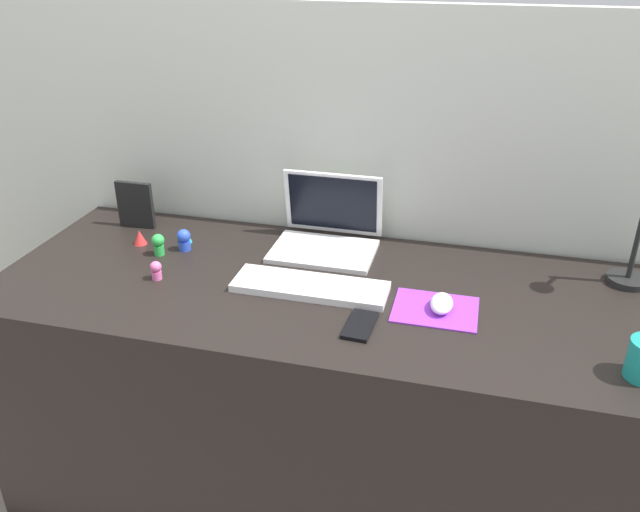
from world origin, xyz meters
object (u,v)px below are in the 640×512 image
at_px(toy_figurine_pink, 156,270).
at_px(toy_figurine_red, 140,237).
at_px(toy_figurine_green, 158,244).
at_px(toy_figurine_blue, 184,239).
at_px(mouse, 442,303).
at_px(picture_frame, 135,205).
at_px(toy_figurine_cyan, 185,236).
at_px(laptop, 328,229).
at_px(cell_phone, 360,325).
at_px(keyboard, 310,287).

bearing_deg(toy_figurine_pink, toy_figurine_red, 129.11).
distance_m(toy_figurine_green, toy_figurine_red, 0.10).
height_order(toy_figurine_blue, toy_figurine_red, toy_figurine_blue).
xyz_separation_m(mouse, toy_figurine_green, (-0.83, 0.11, 0.01)).
distance_m(picture_frame, toy_figurine_red, 0.15).
distance_m(mouse, toy_figurine_pink, 0.77).
xyz_separation_m(picture_frame, toy_figurine_cyan, (0.20, -0.07, -0.05)).
distance_m(toy_figurine_cyan, toy_figurine_blue, 0.05).
height_order(laptop, mouse, laptop).
bearing_deg(cell_phone, laptop, 117.11).
bearing_deg(toy_figurine_green, toy_figurine_cyan, 69.12).
xyz_separation_m(toy_figurine_pink, toy_figurine_cyan, (-0.03, 0.23, -0.01)).
height_order(mouse, toy_figurine_green, toy_figurine_green).
relative_size(laptop, toy_figurine_blue, 4.58).
relative_size(keyboard, toy_figurine_blue, 6.27).
bearing_deg(toy_figurine_blue, laptop, 18.13).
relative_size(mouse, toy_figurine_cyan, 2.19).
xyz_separation_m(mouse, toy_figurine_cyan, (-0.79, 0.21, 0.00)).
height_order(toy_figurine_pink, toy_figurine_cyan, toy_figurine_pink).
xyz_separation_m(laptop, toy_figurine_blue, (-0.41, -0.13, -0.02)).
height_order(keyboard, toy_figurine_red, toy_figurine_red).
distance_m(toy_figurine_pink, toy_figurine_green, 0.15).
xyz_separation_m(keyboard, toy_figurine_blue, (-0.43, 0.14, 0.02)).
bearing_deg(mouse, keyboard, 177.12).
bearing_deg(laptop, keyboard, -85.68).
distance_m(laptop, picture_frame, 0.63).
bearing_deg(cell_phone, keyboard, 142.10).
xyz_separation_m(mouse, picture_frame, (-0.99, 0.28, 0.05)).
bearing_deg(keyboard, toy_figurine_blue, 161.87).
bearing_deg(toy_figurine_green, picture_frame, 134.00).
bearing_deg(picture_frame, laptop, 1.29).
xyz_separation_m(toy_figurine_cyan, toy_figurine_blue, (0.02, -0.05, 0.01)).
height_order(keyboard, mouse, mouse).
xyz_separation_m(picture_frame, toy_figurine_blue, (0.22, -0.12, -0.04)).
xyz_separation_m(toy_figurine_green, toy_figurine_cyan, (0.04, 0.10, -0.01)).
relative_size(cell_phone, toy_figurine_green, 1.97).
height_order(toy_figurine_pink, toy_figurine_red, toy_figurine_pink).
bearing_deg(cell_phone, mouse, 37.84).
bearing_deg(toy_figurine_blue, toy_figurine_cyan, 113.20).
height_order(laptop, keyboard, laptop).
relative_size(picture_frame, toy_figurine_green, 2.30).
bearing_deg(laptop, mouse, -38.47).
relative_size(laptop, toy_figurine_green, 4.61).
xyz_separation_m(mouse, toy_figurine_red, (-0.92, 0.16, 0.00)).
bearing_deg(toy_figurine_blue, toy_figurine_pink, -88.28).
distance_m(picture_frame, toy_figurine_blue, 0.25).
distance_m(picture_frame, toy_figurine_green, 0.24).
height_order(picture_frame, toy_figurine_pink, picture_frame).
height_order(mouse, cell_phone, mouse).
xyz_separation_m(laptop, keyboard, (0.02, -0.27, -0.04)).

